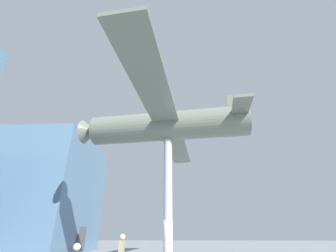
{
  "coord_description": "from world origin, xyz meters",
  "views": [
    {
      "loc": [
        -13.46,
        -0.46,
        1.99
      ],
      "look_at": [
        0.0,
        0.0,
        8.25
      ],
      "focal_mm": 24.0,
      "sensor_mm": 36.0,
      "label": 1
    }
  ],
  "objects": [
    {
      "name": "visitor_person",
      "position": [
        -1.5,
        2.14,
        1.07
      ],
      "size": [
        0.4,
        0.27,
        1.83
      ],
      "rotation": [
        0.0,
        0.0,
        3.14
      ],
      "color": "#4C4238",
      "rests_on": "ground_plane"
    },
    {
      "name": "support_pylon_central",
      "position": [
        0.0,
        0.0,
        3.64
      ],
      "size": [
        0.51,
        0.51,
        7.28
      ],
      "color": "#B7B7BC",
      "rests_on": "ground_plane"
    },
    {
      "name": "glass_pavilion_right",
      "position": [
        9.75,
        16.5,
        5.33
      ],
      "size": [
        10.85,
        16.05,
        11.25
      ],
      "color": "slate",
      "rests_on": "ground_plane"
    },
    {
      "name": "suspended_airplane",
      "position": [
        0.02,
        0.17,
        8.26
      ],
      "size": [
        17.5,
        11.7,
        2.88
      ],
      "rotation": [
        0.0,
        0.0,
        -0.13
      ],
      "color": "slate",
      "rests_on": "support_pylon_central"
    }
  ]
}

